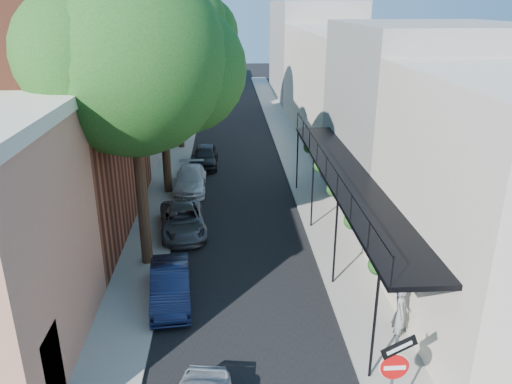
{
  "coord_description": "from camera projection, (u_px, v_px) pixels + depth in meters",
  "views": [
    {
      "loc": [
        -0.51,
        -7.94,
        9.86
      ],
      "look_at": [
        0.59,
        10.52,
        2.8
      ],
      "focal_mm": 35.0,
      "sensor_mm": 36.0,
      "label": 1
    }
  ],
  "objects": [
    {
      "name": "buildings_left",
      "position": [
        102.0,
        76.0,
        35.49
      ],
      "size": [
        10.1,
        59.1,
        12.0
      ],
      "color": "#B4785C",
      "rests_on": "ground"
    },
    {
      "name": "parked_car_c",
      "position": [
        183.0,
        220.0,
        22.6
      ],
      "size": [
        2.51,
        4.49,
        1.19
      ],
      "primitive_type": "imported",
      "rotation": [
        0.0,
        0.0,
        0.13
      ],
      "color": "#4C4E53",
      "rests_on": "ground"
    },
    {
      "name": "buildings_right",
      "position": [
        353.0,
        80.0,
        37.37
      ],
      "size": [
        9.8,
        55.0,
        10.0
      ],
      "color": "beige",
      "rests_on": "ground"
    },
    {
      "name": "sign_post",
      "position": [
        394.0,
        371.0,
        11.3
      ],
      "size": [
        0.89,
        0.17,
        2.99
      ],
      "color": "#595B60",
      "rests_on": "ground"
    },
    {
      "name": "road_surface",
      "position": [
        234.0,
        137.0,
        38.92
      ],
      "size": [
        6.0,
        64.0,
        0.01
      ],
      "primitive_type": "cube",
      "color": "black",
      "rests_on": "ground"
    },
    {
      "name": "sidewalk_right",
      "position": [
        285.0,
        135.0,
        39.12
      ],
      "size": [
        2.0,
        64.0,
        0.12
      ],
      "primitive_type": "cube",
      "color": "gray",
      "rests_on": "ground"
    },
    {
      "name": "parked_car_d",
      "position": [
        190.0,
        180.0,
        27.75
      ],
      "size": [
        1.75,
        4.2,
        1.21
      ],
      "primitive_type": "imported",
      "rotation": [
        0.0,
        0.0,
        0.01
      ],
      "color": "silver",
      "rests_on": "ground"
    },
    {
      "name": "sidewalk_left",
      "position": [
        182.0,
        137.0,
        38.68
      ],
      "size": [
        2.0,
        64.0,
        0.12
      ],
      "primitive_type": "cube",
      "color": "gray",
      "rests_on": "ground"
    },
    {
      "name": "oak_far",
      "position": [
        182.0,
        28.0,
        33.24
      ],
      "size": [
        7.7,
        7.0,
        11.9
      ],
      "color": "#351F15",
      "rests_on": "ground"
    },
    {
      "name": "parked_car_b",
      "position": [
        170.0,
        285.0,
        17.37
      ],
      "size": [
        1.7,
        3.92,
        1.25
      ],
      "primitive_type": "imported",
      "rotation": [
        0.0,
        0.0,
        0.1
      ],
      "color": "#111836",
      "rests_on": "ground"
    },
    {
      "name": "parked_car_e",
      "position": [
        205.0,
        156.0,
        31.82
      ],
      "size": [
        1.6,
        3.93,
        1.33
      ],
      "primitive_type": "imported",
      "rotation": [
        0.0,
        0.0,
        -0.01
      ],
      "color": "black",
      "rests_on": "ground"
    },
    {
      "name": "pedestrian",
      "position": [
        400.0,
        313.0,
        15.06
      ],
      "size": [
        0.61,
        0.78,
        1.88
      ],
      "primitive_type": "imported",
      "rotation": [
        0.0,
        0.0,
        1.32
      ],
      "color": "slate",
      "rests_on": "sidewalk_right"
    },
    {
      "name": "oak_near",
      "position": [
        144.0,
        62.0,
        17.52
      ],
      "size": [
        7.48,
        6.8,
        11.42
      ],
      "color": "#351F15",
      "rests_on": "ground"
    },
    {
      "name": "oak_mid",
      "position": [
        168.0,
        61.0,
        25.24
      ],
      "size": [
        6.6,
        6.0,
        10.2
      ],
      "color": "#351F15",
      "rests_on": "ground"
    }
  ]
}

